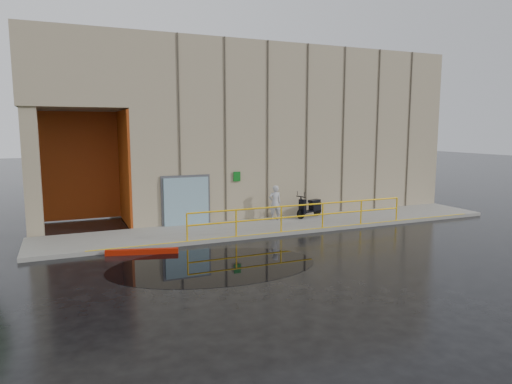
% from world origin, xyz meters
% --- Properties ---
extents(ground, '(120.00, 120.00, 0.00)m').
position_xyz_m(ground, '(0.00, 0.00, 0.00)').
color(ground, black).
rests_on(ground, ground).
extents(sidewalk, '(20.00, 3.00, 0.15)m').
position_xyz_m(sidewalk, '(4.00, 4.50, 0.07)').
color(sidewalk, gray).
rests_on(sidewalk, ground).
extents(building, '(20.00, 10.17, 8.00)m').
position_xyz_m(building, '(5.10, 10.98, 4.21)').
color(building, tan).
rests_on(building, ground).
extents(guardrail, '(9.56, 0.06, 1.03)m').
position_xyz_m(guardrail, '(4.25, 3.15, 0.68)').
color(guardrail, yellow).
rests_on(guardrail, sidewalk).
extents(person, '(0.60, 0.42, 1.55)m').
position_xyz_m(person, '(4.06, 5.32, 0.93)').
color(person, '#B0B0B6').
rests_on(person, sidewalk).
extents(scooter, '(1.66, 1.03, 1.25)m').
position_xyz_m(scooter, '(5.81, 5.27, 0.87)').
color(scooter, black).
rests_on(scooter, sidewalk).
extents(red_curb, '(2.36, 0.80, 0.18)m').
position_xyz_m(red_curb, '(-2.22, 2.50, 0.09)').
color(red_curb, '#9C1503').
rests_on(red_curb, ground).
extents(puddle, '(6.90, 4.77, 0.01)m').
position_xyz_m(puddle, '(-0.42, 0.33, 0.00)').
color(puddle, black).
rests_on(puddle, ground).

